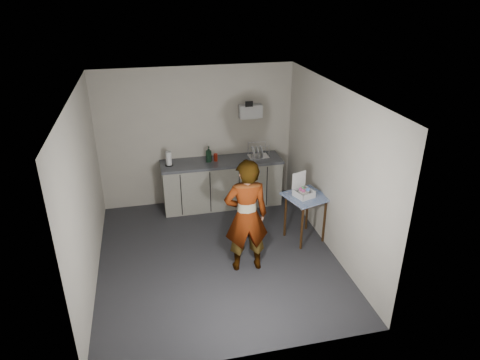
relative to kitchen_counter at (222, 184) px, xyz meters
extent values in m
plane|color=#2B2B31|center=(-0.40, -1.70, -0.43)|extent=(4.00, 4.00, 0.00)
cube|color=beige|center=(-0.40, 0.29, 0.87)|extent=(3.60, 0.02, 2.60)
cube|color=beige|center=(1.39, -1.70, 0.87)|extent=(0.02, 4.00, 2.60)
cube|color=beige|center=(-2.19, -1.70, 0.87)|extent=(0.02, 4.00, 2.60)
cube|color=white|center=(-0.40, -1.70, 2.17)|extent=(3.60, 4.00, 0.01)
cube|color=black|center=(0.00, 0.00, -0.39)|extent=(2.20, 0.52, 0.08)
cube|color=#AEAB9B|center=(0.00, 0.00, 0.00)|extent=(2.20, 0.58, 0.86)
cube|color=#43464C|center=(0.00, 0.00, 0.46)|extent=(2.24, 0.62, 0.05)
cube|color=black|center=(-0.80, -0.29, 0.00)|extent=(0.02, 0.01, 0.80)
cube|color=black|center=(-0.27, -0.29, 0.00)|extent=(0.02, 0.01, 0.80)
cube|color=black|center=(0.27, -0.29, 0.00)|extent=(0.01, 0.01, 0.80)
cube|color=black|center=(0.80, -0.29, 0.00)|extent=(0.02, 0.01, 0.80)
cube|color=white|center=(0.60, 0.22, 1.32)|extent=(0.42, 0.16, 0.24)
cube|color=white|center=(0.60, 0.27, 1.18)|extent=(0.30, 0.06, 0.04)
cube|color=black|center=(0.55, 0.13, 1.48)|extent=(0.14, 0.02, 0.10)
cylinder|color=#3B240D|center=(0.95, -1.77, -0.06)|extent=(0.04, 0.04, 0.73)
cylinder|color=#3B240D|center=(1.38, -1.64, -0.06)|extent=(0.04, 0.04, 0.73)
cylinder|color=#3B240D|center=(0.82, -1.34, -0.06)|extent=(0.04, 0.04, 0.73)
cylinder|color=#3B240D|center=(1.25, -1.21, -0.06)|extent=(0.04, 0.04, 0.73)
cube|color=#3B240D|center=(1.10, -1.49, 0.33)|extent=(0.68, 0.68, 0.04)
cube|color=#1A459D|center=(1.10, -1.49, 0.36)|extent=(0.77, 0.77, 0.03)
imported|color=#B2A593|center=(-0.03, -2.05, 0.45)|extent=(0.66, 0.45, 1.75)
imported|color=black|center=(-0.23, 0.01, 0.63)|extent=(0.12, 0.12, 0.30)
cylinder|color=red|center=(-0.11, 0.02, 0.55)|extent=(0.07, 0.07, 0.14)
cylinder|color=black|center=(-0.25, -0.01, 0.59)|extent=(0.07, 0.07, 0.22)
cylinder|color=black|center=(-0.96, -0.01, 0.49)|extent=(0.15, 0.15, 0.01)
cylinder|color=white|center=(-0.96, -0.01, 0.62)|extent=(0.10, 0.10, 0.25)
cube|color=white|center=(0.71, 0.02, 0.49)|extent=(0.38, 0.28, 0.02)
cylinder|color=white|center=(0.54, -0.10, 0.62)|extent=(0.01, 0.01, 0.24)
cylinder|color=white|center=(0.88, -0.10, 0.62)|extent=(0.01, 0.01, 0.24)
cylinder|color=white|center=(0.54, 0.15, 0.62)|extent=(0.01, 0.01, 0.24)
cylinder|color=white|center=(0.88, 0.15, 0.62)|extent=(0.01, 0.01, 0.24)
cylinder|color=white|center=(0.62, 0.02, 0.61)|extent=(0.05, 0.21, 0.21)
cylinder|color=white|center=(0.69, 0.02, 0.61)|extent=(0.05, 0.21, 0.21)
cylinder|color=white|center=(0.77, 0.02, 0.61)|extent=(0.05, 0.21, 0.21)
cube|color=white|center=(1.05, -1.51, 0.38)|extent=(0.34, 0.34, 0.01)
cube|color=white|center=(1.09, -1.63, 0.43)|extent=(0.26, 0.10, 0.10)
cube|color=white|center=(1.01, -1.39, 0.43)|extent=(0.26, 0.10, 0.10)
cube|color=white|center=(0.93, -1.55, 0.43)|extent=(0.10, 0.26, 0.10)
cube|color=white|center=(1.17, -1.46, 0.43)|extent=(0.10, 0.26, 0.10)
cube|color=white|center=(1.00, -1.38, 0.61)|extent=(0.26, 0.10, 0.27)
cylinder|color=white|center=(1.05, -1.51, 0.43)|extent=(0.18, 0.18, 0.10)
sphere|color=#D54E94|center=(1.02, -1.55, 0.50)|extent=(0.06, 0.06, 0.06)
sphere|color=#5D99FF|center=(1.10, -1.53, 0.50)|extent=(0.06, 0.06, 0.06)
sphere|color=#52C762|center=(1.03, -1.47, 0.50)|extent=(0.06, 0.06, 0.06)
sphere|color=#D54E94|center=(1.00, -1.48, 0.50)|extent=(0.06, 0.06, 0.06)
camera|label=1|loc=(-1.30, -7.20, 3.48)|focal=32.00mm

